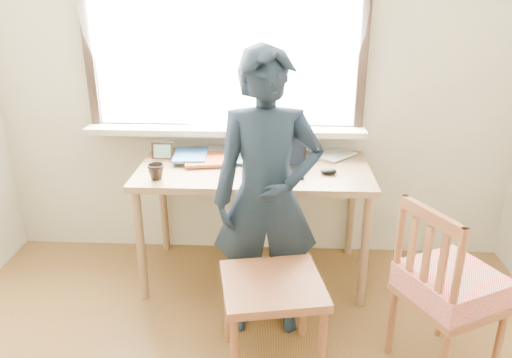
{
  "coord_description": "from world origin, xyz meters",
  "views": [
    {
      "loc": [
        0.16,
        -1.28,
        1.85
      ],
      "look_at": [
        0.05,
        0.95,
        0.96
      ],
      "focal_mm": 35.0,
      "sensor_mm": 36.0,
      "label": 1
    }
  ],
  "objects_px": {
    "mug_white": "(247,151)",
    "side_chair": "(448,287)",
    "person": "(267,198)",
    "mug_dark": "(156,172)",
    "work_chair": "(272,295)",
    "desk": "(254,179)",
    "laptop": "(279,161)"
  },
  "relations": [
    {
      "from": "person",
      "to": "mug_dark",
      "type": "bearing_deg",
      "value": 152.76
    },
    {
      "from": "mug_dark",
      "to": "side_chair",
      "type": "relative_size",
      "value": 0.11
    },
    {
      "from": "desk",
      "to": "mug_white",
      "type": "distance_m",
      "value": 0.22
    },
    {
      "from": "desk",
      "to": "person",
      "type": "relative_size",
      "value": 0.91
    },
    {
      "from": "mug_dark",
      "to": "work_chair",
      "type": "bearing_deg",
      "value": -41.4
    },
    {
      "from": "desk",
      "to": "side_chair",
      "type": "bearing_deg",
      "value": -40.27
    },
    {
      "from": "mug_white",
      "to": "side_chair",
      "type": "xyz_separation_m",
      "value": [
        1.04,
        -1.0,
        -0.34
      ]
    },
    {
      "from": "mug_dark",
      "to": "work_chair",
      "type": "height_order",
      "value": "mug_dark"
    },
    {
      "from": "laptop",
      "to": "side_chair",
      "type": "distance_m",
      "value": 1.2
    },
    {
      "from": "desk",
      "to": "laptop",
      "type": "distance_m",
      "value": 0.21
    },
    {
      "from": "laptop",
      "to": "person",
      "type": "distance_m",
      "value": 0.48
    },
    {
      "from": "desk",
      "to": "side_chair",
      "type": "xyz_separation_m",
      "value": [
        0.98,
        -0.83,
        -0.21
      ]
    },
    {
      "from": "laptop",
      "to": "mug_dark",
      "type": "relative_size",
      "value": 3.43
    },
    {
      "from": "work_chair",
      "to": "side_chair",
      "type": "relative_size",
      "value": 0.61
    },
    {
      "from": "mug_dark",
      "to": "person",
      "type": "height_order",
      "value": "person"
    },
    {
      "from": "mug_dark",
      "to": "person",
      "type": "distance_m",
      "value": 0.71
    },
    {
      "from": "mug_white",
      "to": "person",
      "type": "height_order",
      "value": "person"
    },
    {
      "from": "work_chair",
      "to": "side_chair",
      "type": "xyz_separation_m",
      "value": [
        0.84,
        0.01,
        0.07
      ]
    },
    {
      "from": "mug_dark",
      "to": "laptop",
      "type": "bearing_deg",
      "value": 15.56
    },
    {
      "from": "laptop",
      "to": "person",
      "type": "height_order",
      "value": "person"
    },
    {
      "from": "mug_dark",
      "to": "work_chair",
      "type": "xyz_separation_m",
      "value": [
        0.69,
        -0.61,
        -0.4
      ]
    },
    {
      "from": "desk",
      "to": "laptop",
      "type": "xyz_separation_m",
      "value": [
        0.15,
        -0.03,
        0.13
      ]
    },
    {
      "from": "desk",
      "to": "work_chair",
      "type": "distance_m",
      "value": 0.9
    },
    {
      "from": "mug_white",
      "to": "work_chair",
      "type": "height_order",
      "value": "mug_white"
    },
    {
      "from": "mug_white",
      "to": "work_chair",
      "type": "xyz_separation_m",
      "value": [
        0.19,
        -1.01,
        -0.4
      ]
    },
    {
      "from": "mug_white",
      "to": "person",
      "type": "distance_m",
      "value": 0.69
    },
    {
      "from": "laptop",
      "to": "person",
      "type": "relative_size",
      "value": 0.22
    },
    {
      "from": "mug_dark",
      "to": "person",
      "type": "relative_size",
      "value": 0.06
    },
    {
      "from": "laptop",
      "to": "side_chair",
      "type": "height_order",
      "value": "laptop"
    },
    {
      "from": "mug_dark",
      "to": "mug_white",
      "type": "bearing_deg",
      "value": 38.41
    },
    {
      "from": "side_chair",
      "to": "mug_white",
      "type": "bearing_deg",
      "value": 136.12
    },
    {
      "from": "mug_white",
      "to": "mug_dark",
      "type": "relative_size",
      "value": 1.28
    }
  ]
}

